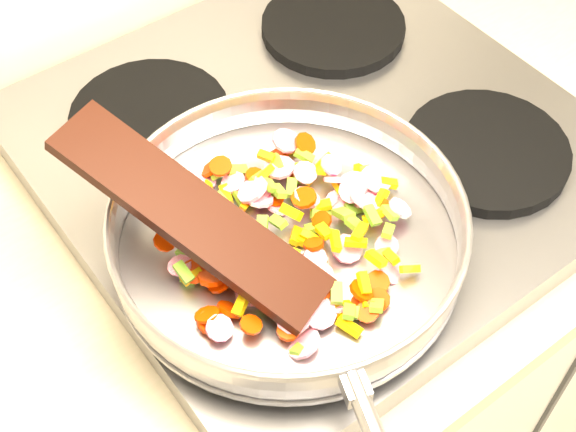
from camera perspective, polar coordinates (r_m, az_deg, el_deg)
cooktop at (r=0.96m, az=1.89°, el=4.73°), size 0.60×0.60×0.04m
grate_fl at (r=0.81m, az=0.24°, el=-3.99°), size 0.19×0.19×0.02m
grate_fr at (r=0.95m, az=13.93°, el=4.51°), size 0.19×0.19×0.02m
grate_bl at (r=0.97m, az=-9.79°, el=7.00°), size 0.19×0.19×0.02m
grate_br at (r=1.09m, az=3.23°, el=13.28°), size 0.19×0.19×0.02m
saute_pan at (r=0.80m, az=0.04°, el=-0.94°), size 0.40×0.55×0.06m
vegetable_heap at (r=0.81m, az=0.04°, el=-0.94°), size 0.27×0.27×0.05m
wooden_spatula at (r=0.76m, az=-6.90°, el=0.08°), size 0.16×0.29×0.11m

